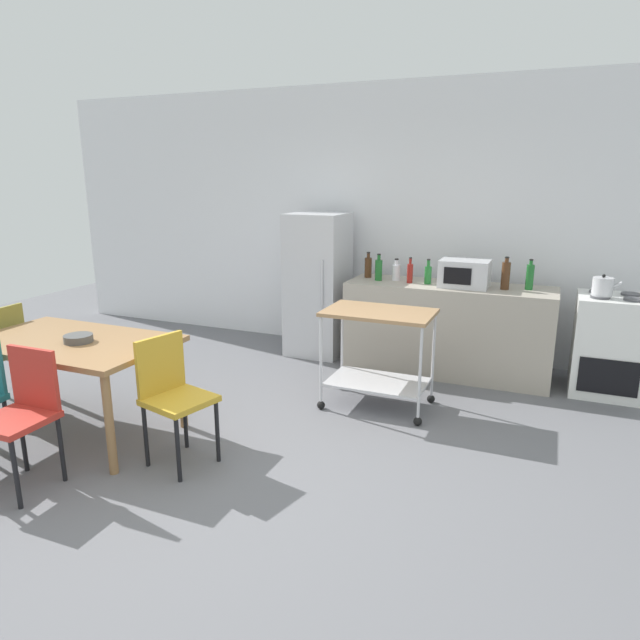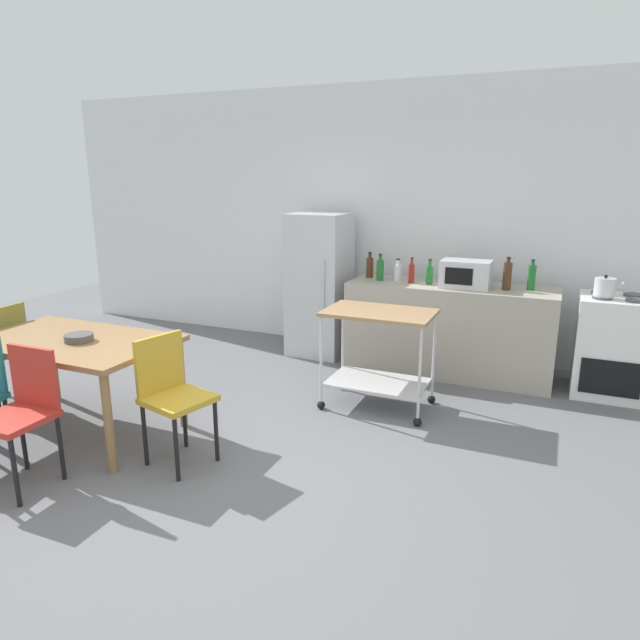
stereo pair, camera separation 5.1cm
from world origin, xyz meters
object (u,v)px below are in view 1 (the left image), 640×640
object	(u,v)px
bottle_sesame_oil	(530,277)
kettle	(603,286)
bottle_soda	(410,273)
bottle_wine	(506,275)
bottle_soy_sauce	(379,269)
microwave	(465,273)
fruit_bowl	(78,339)
stove_oven	(609,345)
dining_table	(72,350)
refrigerator	(318,285)
bottle_olive_oil	(396,272)
chair_mustard	(173,391)
chair_red	(22,409)
bottle_hot_sauce	(368,267)
kitchen_cart	(378,343)
bottle_sparkling_water	(428,274)

from	to	relation	value
bottle_sesame_oil	kettle	world-z (taller)	bottle_sesame_oil
bottle_soda	bottle_wine	size ratio (longest dim) A/B	0.83
bottle_soy_sauce	microwave	xyz separation A→B (m)	(0.86, -0.00, 0.02)
bottle_soda	microwave	bearing A→B (deg)	0.24
fruit_bowl	microwave	bearing A→B (deg)	45.91
stove_oven	bottle_sesame_oil	size ratio (longest dim) A/B	3.20
dining_table	kettle	world-z (taller)	kettle
bottle_soy_sauce	microwave	distance (m)	0.86
dining_table	refrigerator	world-z (taller)	refrigerator
stove_oven	fruit_bowl	bearing A→B (deg)	-145.65
bottle_olive_oil	bottle_wine	size ratio (longest dim) A/B	0.73
chair_mustard	chair_red	bearing A→B (deg)	146.18
bottle_wine	stove_oven	bearing A→B (deg)	2.25
bottle_hot_sauce	bottle_soy_sauce	bearing A→B (deg)	-38.95
refrigerator	bottle_wine	bearing A→B (deg)	-3.44
kitchen_cart	kettle	world-z (taller)	kettle
chair_mustard	bottle_soda	size ratio (longest dim) A/B	3.48
chair_red	bottle_olive_oil	distance (m)	3.59
chair_red	bottle_sparkling_water	world-z (taller)	bottle_sparkling_water
kitchen_cart	bottle_wine	size ratio (longest dim) A/B	2.95
stove_oven	bottle_sesame_oil	distance (m)	0.93
bottle_soy_sauce	bottle_wine	distance (m)	1.23
stove_oven	microwave	world-z (taller)	microwave
bottle_soda	kettle	xyz separation A→B (m)	(1.72, -0.04, -0.00)
stove_oven	kettle	xyz separation A→B (m)	(-0.12, -0.10, 0.55)
kettle	bottle_sesame_oil	bearing A→B (deg)	167.33
stove_oven	dining_table	bearing A→B (deg)	-146.67
bottle_wine	kettle	bearing A→B (deg)	-4.32
bottle_sparkling_water	kitchen_cart	bearing A→B (deg)	-98.85
dining_table	kitchen_cart	size ratio (longest dim) A/B	1.65
bottle_sesame_oil	bottle_sparkling_water	bearing A→B (deg)	-174.87
dining_table	bottle_hot_sauce	world-z (taller)	bottle_hot_sauce
kitchen_cart	bottle_hot_sauce	bearing A→B (deg)	112.34
bottle_hot_sauce	kettle	distance (m)	2.21
bottle_olive_oil	bottle_sesame_oil	size ratio (longest dim) A/B	0.78
chair_mustard	bottle_sesame_oil	world-z (taller)	bottle_sesame_oil
stove_oven	bottle_olive_oil	xyz separation A→B (m)	(-2.00, 0.01, 0.54)
kitchen_cart	fruit_bowl	world-z (taller)	kitchen_cart
dining_table	chair_red	size ratio (longest dim) A/B	1.69
kitchen_cart	bottle_wine	xyz separation A→B (m)	(0.90, 1.09, 0.46)
bottle_olive_oil	bottle_sesame_oil	bearing A→B (deg)	1.12
bottle_hot_sauce	dining_table	bearing A→B (deg)	-120.12
microwave	bottle_soy_sauce	bearing A→B (deg)	179.87
bottle_olive_oil	bottle_soda	world-z (taller)	bottle_soda
kitchen_cart	bottle_hot_sauce	xyz separation A→B (m)	(-0.49, 1.19, 0.44)
bottle_sparkling_water	fruit_bowl	bearing A→B (deg)	-129.39
refrigerator	fruit_bowl	size ratio (longest dim) A/B	7.51
chair_mustard	fruit_bowl	xyz separation A→B (m)	(-0.87, 0.06, 0.26)
chair_red	bottle_soy_sauce	xyz separation A→B (m)	(1.35, 3.15, 0.49)
bottle_soy_sauce	fruit_bowl	xyz separation A→B (m)	(-1.54, -2.47, -0.23)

